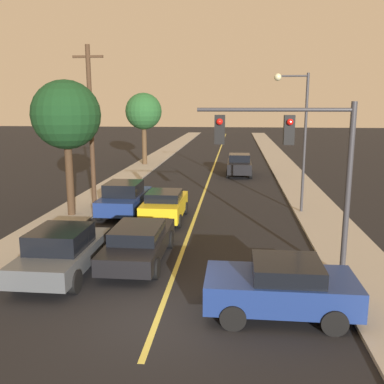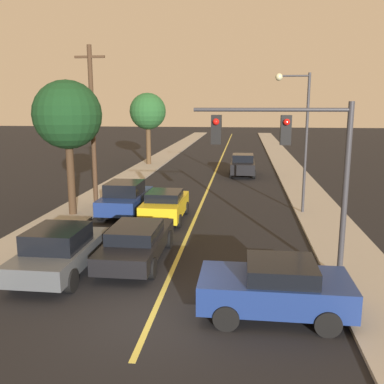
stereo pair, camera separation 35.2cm
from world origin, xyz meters
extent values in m
plane|color=black|center=(0.00, 0.00, 0.00)|extent=(200.00, 200.00, 0.00)
cube|color=black|center=(0.00, 36.00, 0.01)|extent=(10.10, 80.00, 0.01)
cube|color=#D1C14C|center=(0.00, 36.00, 0.01)|extent=(0.16, 76.00, 0.00)
cube|color=#9E998E|center=(-6.30, 36.00, 0.06)|extent=(2.50, 80.00, 0.12)
cube|color=#9E998E|center=(6.30, 36.00, 0.06)|extent=(2.50, 80.00, 0.12)
cube|color=black|center=(-1.41, 4.20, 0.64)|extent=(1.83, 4.99, 0.58)
cube|color=black|center=(-1.41, 4.00, 1.14)|extent=(1.61, 2.25, 0.43)
cylinder|color=black|center=(-2.29, 5.75, 0.35)|extent=(0.22, 0.69, 0.69)
cylinder|color=black|center=(-0.54, 5.75, 0.35)|extent=(0.22, 0.69, 0.69)
cylinder|color=black|center=(-2.29, 2.65, 0.35)|extent=(0.22, 0.69, 0.69)
cylinder|color=black|center=(-0.54, 2.65, 0.35)|extent=(0.22, 0.69, 0.69)
cube|color=gold|center=(-1.41, 9.79, 0.69)|extent=(1.79, 4.09, 0.74)
cube|color=black|center=(-1.41, 9.62, 1.26)|extent=(1.58, 1.84, 0.40)
cylinder|color=black|center=(-2.27, 11.06, 0.32)|extent=(0.22, 0.63, 0.63)
cylinder|color=black|center=(-0.56, 11.06, 0.32)|extent=(0.22, 0.63, 0.63)
cylinder|color=black|center=(-2.27, 8.52, 0.32)|extent=(0.22, 0.63, 0.63)
cylinder|color=black|center=(-0.56, 8.52, 0.32)|extent=(0.22, 0.63, 0.63)
cube|color=#474C51|center=(-3.64, 2.72, 0.67)|extent=(1.92, 4.47, 0.62)
cube|color=black|center=(-3.64, 2.54, 1.29)|extent=(1.69, 2.01, 0.63)
cylinder|color=black|center=(-4.55, 4.11, 0.36)|extent=(0.22, 0.72, 0.72)
cylinder|color=black|center=(-2.73, 4.11, 0.36)|extent=(0.22, 0.72, 0.72)
cylinder|color=black|center=(-4.55, 1.34, 0.36)|extent=(0.22, 0.72, 0.72)
cylinder|color=black|center=(-2.73, 1.34, 0.36)|extent=(0.22, 0.72, 0.72)
cube|color=navy|center=(-3.64, 10.71, 0.72)|extent=(1.90, 4.42, 0.70)
cube|color=black|center=(-3.64, 10.53, 1.39)|extent=(1.68, 1.99, 0.64)
cylinder|color=black|center=(-4.54, 12.08, 0.37)|extent=(0.22, 0.74, 0.74)
cylinder|color=black|center=(-2.73, 12.08, 0.37)|extent=(0.22, 0.74, 0.74)
cylinder|color=black|center=(-4.54, 9.34, 0.37)|extent=(0.22, 0.74, 0.74)
cylinder|color=black|center=(-2.73, 9.34, 0.37)|extent=(0.22, 0.74, 0.74)
cube|color=black|center=(2.27, 23.72, 0.74)|extent=(1.84, 4.30, 0.80)
cube|color=black|center=(2.27, 23.89, 1.42)|extent=(1.62, 1.93, 0.56)
cylinder|color=black|center=(3.15, 22.38, 0.34)|extent=(0.22, 0.68, 0.68)
cylinder|color=black|center=(1.40, 22.38, 0.34)|extent=(0.22, 0.68, 0.68)
cylinder|color=black|center=(3.15, 25.05, 0.34)|extent=(0.22, 0.68, 0.68)
cylinder|color=black|center=(1.40, 25.05, 0.34)|extent=(0.22, 0.68, 0.68)
cube|color=navy|center=(3.20, 0.61, 0.71)|extent=(3.96, 1.97, 0.76)
cube|color=black|center=(3.36, 0.61, 1.30)|extent=(1.78, 1.73, 0.42)
cylinder|color=black|center=(1.97, -0.33, 0.33)|extent=(0.67, 0.22, 0.67)
cylinder|color=black|center=(1.97, 1.54, 0.33)|extent=(0.67, 0.22, 0.67)
cylinder|color=black|center=(4.43, -0.33, 0.33)|extent=(0.67, 0.22, 0.67)
cylinder|color=black|center=(4.43, 1.54, 0.33)|extent=(0.67, 0.22, 0.67)
cylinder|color=#333338|center=(5.45, 3.24, 2.87)|extent=(0.18, 0.18, 5.51)
cylinder|color=#333338|center=(3.10, 3.24, 5.38)|extent=(4.71, 0.12, 0.12)
cube|color=black|center=(3.57, 3.24, 4.77)|extent=(0.32, 0.28, 0.90)
sphere|color=red|center=(3.57, 3.06, 5.02)|extent=(0.20, 0.20, 0.20)
cube|color=black|center=(1.45, 3.24, 4.77)|extent=(0.32, 0.28, 0.90)
sphere|color=red|center=(1.45, 3.06, 5.02)|extent=(0.20, 0.20, 0.20)
cylinder|color=#333338|center=(5.40, 11.79, 3.59)|extent=(0.14, 0.14, 6.94)
cylinder|color=#333338|center=(4.67, 11.79, 6.91)|extent=(1.46, 0.09, 0.09)
sphere|color=beige|center=(3.94, 11.79, 6.86)|extent=(0.36, 0.36, 0.36)
cylinder|color=#422D1E|center=(-5.65, 11.90, 4.33)|extent=(0.24, 0.24, 8.42)
cube|color=#422D1E|center=(-5.65, 11.90, 7.94)|extent=(1.60, 0.12, 0.12)
cylinder|color=#3D2B1C|center=(-6.19, 9.94, 2.01)|extent=(0.37, 0.37, 3.78)
sphere|color=#143819|center=(-6.19, 9.94, 5.06)|extent=(3.31, 3.31, 3.31)
cylinder|color=#4C3823|center=(-6.46, 28.80, 1.96)|extent=(0.43, 0.43, 3.69)
sphere|color=#235628|center=(-6.46, 28.80, 4.97)|extent=(3.31, 3.31, 3.31)
camera|label=1|loc=(1.95, -10.17, 5.52)|focal=40.00mm
camera|label=2|loc=(2.30, -10.14, 5.52)|focal=40.00mm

